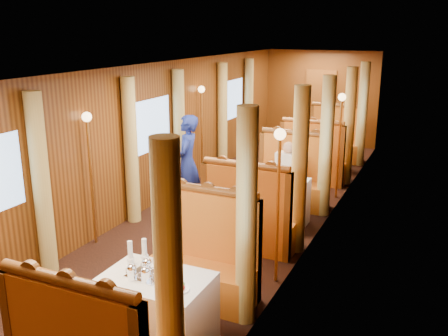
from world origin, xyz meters
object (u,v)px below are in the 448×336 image
Objects in this scene: tea_tray at (146,275)px; rose_vase_far at (325,129)px; teapot_back at (147,268)px; banquette_mid_fwd at (250,221)px; banquette_mid_aft at (292,182)px; fruit_plate at (178,288)px; table_near at (157,312)px; table_far at (324,154)px; rose_vase_mid at (275,170)px; passenger at (287,169)px; banquette_far_fwd at (313,162)px; banquette_far_aft at (335,142)px; table_mid at (273,202)px; teapot_left at (132,274)px; teapot_right at (146,277)px; steward at (187,163)px; banquette_near_aft at (203,264)px.

tea_tray is 0.94× the size of rose_vase_far.
banquette_mid_fwd is at bearing 96.87° from teapot_back.
banquette_mid_aft is 4.65m from fruit_plate.
rose_vase_far reaches higher than table_near.
table_far is at bearing 98.44° from teapot_back.
passenger is at bearing 92.17° from rose_vase_mid.
banquette_mid_aft is 1.47m from banquette_far_fwd.
rose_vase_mid is (0.03, -4.52, 0.50)m from banquette_far_aft.
table_mid is 3.66m from teapot_left.
passenger reaches higher than rose_vase_mid.
banquette_far_fwd is 6.12m from fruit_plate.
steward is at bearing 88.59° from teapot_right.
teapot_right is at bearing 13.91° from teapot_left.
steward is at bearing 145.12° from banquette_mid_fwd.
teapot_right is (-0.03, -2.60, 0.39)m from banquette_mid_fwd.
banquette_far_fwd is 8.78× the size of teapot_left.
rose_vase_mid is at bearing 87.98° from tea_tray.
passenger is (-0.31, 4.34, -0.03)m from fruit_plate.
passenger is at bearing -90.00° from table_far.
teapot_left is 0.42× the size of rose_vase_far.
teapot_right is 0.42× the size of rose_vase_far.
table_near is 0.78× the size of banquette_far_aft.
banquette_far_fwd is (0.00, 4.97, 0.00)m from banquette_near_aft.
banquette_mid_fwd is at bearing -90.00° from table_mid.
banquette_far_fwd is at bearing 90.00° from table_near.
banquette_mid_aft is (0.00, 1.01, 0.05)m from table_mid.
banquette_mid_fwd is at bearing -90.00° from banquette_far_aft.
banquette_far_aft is (0.00, 1.01, 0.05)m from table_far.
table_mid is 3.64m from teapot_right.
steward is at bearing 119.89° from teapot_left.
fruit_plate is at bearing -87.78° from banquette_far_aft.
banquette_far_fwd reaches higher than rose_vase_mid.
table_far is 7.03m from tea_tray.
banquette_far_fwd reaches higher than teapot_back.
banquette_near_aft is 8.61× the size of teapot_back.
fruit_plate is at bearing -85.45° from rose_vase_mid.
banquette_mid_aft is at bearing 90.00° from banquette_near_aft.
teapot_left reaches higher than table_mid.
banquette_mid_aft is at bearing 97.96° from teapot_back.
teapot_right is (-0.03, -1.13, 0.39)m from banquette_near_aft.
banquette_far_aft reaches higher than table_far.
banquette_near_aft is 1.07m from teapot_back.
teapot_right is 3.61m from rose_vase_mid.
steward reaches higher than banquette_far_aft.
banquette_mid_aft and banquette_far_aft have the same top height.
banquette_far_aft is (0.00, 2.03, 0.00)m from banquette_far_fwd.
passenger is (-0.00, 1.73, 0.32)m from banquette_mid_fwd.
banquette_mid_fwd is 4.51m from table_far.
fruit_plate is at bearing 10.78° from teapot_left.
rose_vase_mid reaches higher than tea_tray.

